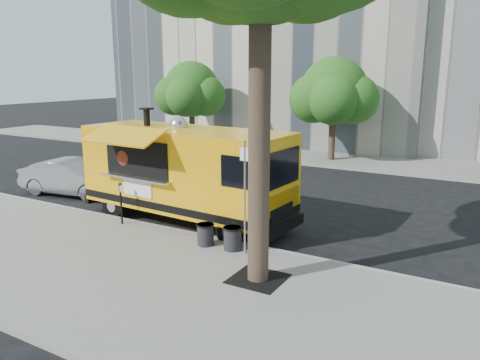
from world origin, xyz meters
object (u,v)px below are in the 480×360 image
object	(u,v)px
far_tree_b	(334,91)
sign_post	(245,191)
trash_bin_right	(205,234)
far_tree_a	(191,90)
sedan	(73,178)
trash_bin_left	(233,238)
food_truck	(184,171)
parking_meter	(121,198)

from	to	relation	value
far_tree_b	sign_post	size ratio (longest dim) A/B	1.83
sign_post	trash_bin_right	world-z (taller)	sign_post
far_tree_a	sedan	xyz separation A→B (m)	(2.38, -11.54, -3.06)
far_tree_b	trash_bin_left	xyz separation A→B (m)	(2.15, -14.20, -3.35)
trash_bin_left	trash_bin_right	xyz separation A→B (m)	(-0.83, -0.07, -0.02)
food_truck	trash_bin_left	distance (m)	3.48
sedan	trash_bin_left	bearing A→B (deg)	-112.97
far_tree_b	parking_meter	world-z (taller)	far_tree_b
far_tree_a	far_tree_b	distance (m)	9.01
trash_bin_left	trash_bin_right	size ratio (longest dim) A/B	1.06
sign_post	trash_bin_right	xyz separation A→B (m)	(-1.23, -0.02, -1.38)
far_tree_a	parking_meter	xyz separation A→B (m)	(7.00, -13.65, -2.79)
far_tree_b	sign_post	world-z (taller)	far_tree_b
far_tree_b	sedan	distance (m)	14.01
sedan	food_truck	bearing A→B (deg)	-104.13
far_tree_a	far_tree_b	bearing A→B (deg)	2.54
trash_bin_left	sedan	bearing A→B (deg)	165.54
food_truck	trash_bin_right	world-z (taller)	food_truck
far_tree_b	trash_bin_left	distance (m)	14.75
far_tree_b	sedan	xyz separation A→B (m)	(-6.62, -11.94, -3.12)
far_tree_a	sign_post	world-z (taller)	far_tree_a
sign_post	food_truck	size ratio (longest dim) A/B	0.40
sedan	trash_bin_right	xyz separation A→B (m)	(7.94, -2.33, -0.25)
far_tree_a	far_tree_b	xyz separation A→B (m)	(9.00, 0.40, 0.06)
sign_post	sedan	distance (m)	9.53
trash_bin_left	parking_meter	bearing A→B (deg)	177.89
sign_post	far_tree_b	bearing A→B (deg)	100.15
parking_meter	far_tree_b	bearing A→B (deg)	81.90
far_tree_b	trash_bin_right	distance (m)	14.72
far_tree_b	parking_meter	size ratio (longest dim) A/B	4.12
parking_meter	sedan	world-z (taller)	parking_meter
far_tree_a	far_tree_b	size ratio (longest dim) A/B	0.97
food_truck	sedan	xyz separation A→B (m)	(-5.97, 0.59, -1.00)
far_tree_a	sign_post	size ratio (longest dim) A/B	1.79
parking_meter	trash_bin_right	xyz separation A→B (m)	(3.32, -0.22, -0.51)
food_truck	trash_bin_left	size ratio (longest dim) A/B	11.84
food_truck	sign_post	bearing A→B (deg)	-24.82
far_tree_b	trash_bin_left	world-z (taller)	far_tree_b
far_tree_a	sign_post	distance (m)	18.14
sedan	far_tree_b	bearing A→B (deg)	-37.52
parking_meter	trash_bin_left	world-z (taller)	parking_meter
food_truck	trash_bin_right	bearing A→B (deg)	-38.07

